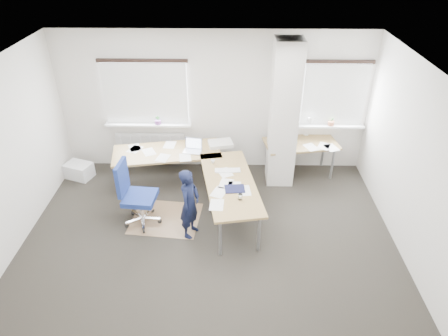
{
  "coord_description": "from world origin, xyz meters",
  "views": [
    {
      "loc": [
        0.33,
        -4.73,
        4.43
      ],
      "look_at": [
        0.23,
        0.9,
        0.91
      ],
      "focal_mm": 32.0,
      "sensor_mm": 36.0,
      "label": 1
    }
  ],
  "objects_px": {
    "desk_side": "(301,144)",
    "person": "(190,204)",
    "desk_main": "(199,167)",
    "task_chair": "(139,207)"
  },
  "relations": [
    {
      "from": "desk_main",
      "to": "person",
      "type": "xyz_separation_m",
      "value": [
        -0.09,
        -0.98,
        -0.08
      ]
    },
    {
      "from": "person",
      "to": "desk_side",
      "type": "bearing_deg",
      "value": -27.31
    },
    {
      "from": "desk_side",
      "to": "person",
      "type": "xyz_separation_m",
      "value": [
        -2.01,
        -1.86,
        -0.08
      ]
    },
    {
      "from": "desk_main",
      "to": "task_chair",
      "type": "distance_m",
      "value": 1.27
    },
    {
      "from": "desk_main",
      "to": "person",
      "type": "height_order",
      "value": "person"
    },
    {
      "from": "desk_main",
      "to": "desk_side",
      "type": "distance_m",
      "value": 2.11
    },
    {
      "from": "desk_side",
      "to": "person",
      "type": "relative_size",
      "value": 1.23
    },
    {
      "from": "desk_main",
      "to": "desk_side",
      "type": "height_order",
      "value": "desk_side"
    },
    {
      "from": "desk_side",
      "to": "task_chair",
      "type": "height_order",
      "value": "desk_side"
    },
    {
      "from": "task_chair",
      "to": "desk_main",
      "type": "bearing_deg",
      "value": 40.67
    }
  ]
}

